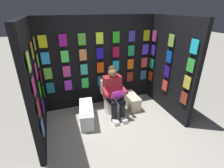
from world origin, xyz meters
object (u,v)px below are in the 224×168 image
object	(u,v)px
comic_longbox_near	(131,101)
comic_longbox_far	(87,114)
toilet	(111,98)
person_reading	(114,92)

from	to	relation	value
comic_longbox_near	comic_longbox_far	world-z (taller)	comic_longbox_far
comic_longbox_far	toilet	bearing A→B (deg)	-147.78
comic_longbox_near	comic_longbox_far	size ratio (longest dim) A/B	0.71
comic_longbox_near	comic_longbox_far	xyz separation A→B (m)	(1.21, 0.22, 0.02)
person_reading	comic_longbox_far	xyz separation A→B (m)	(0.67, 0.05, -0.41)
person_reading	toilet	bearing A→B (deg)	-90.16
person_reading	comic_longbox_near	distance (m)	0.71
person_reading	comic_longbox_far	world-z (taller)	person_reading
person_reading	comic_longbox_near	bearing A→B (deg)	-164.16
person_reading	comic_longbox_far	distance (m)	0.79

